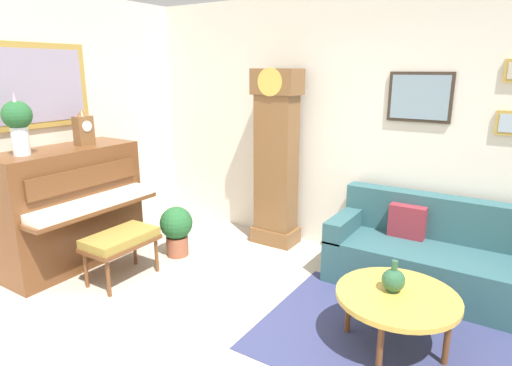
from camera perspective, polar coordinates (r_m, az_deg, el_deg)
ground_plane at (r=3.39m, az=-5.54°, el=-22.72°), size 6.40×6.00×0.10m
wall_back at (r=4.83m, az=12.04°, el=7.30°), size 5.30×0.13×2.80m
area_rug at (r=3.64m, az=18.50°, el=-19.49°), size 2.10×1.50×0.01m
piano at (r=4.88m, az=-23.46°, el=-2.91°), size 0.87×1.44×1.24m
piano_bench at (r=4.40m, az=-17.51°, el=-7.30°), size 0.42×0.70×0.48m
grandfather_clock at (r=4.94m, az=2.69°, el=2.62°), size 0.52×0.34×2.03m
couch at (r=4.41m, az=22.61°, el=-9.02°), size 1.90×0.80×0.84m
coffee_table at (r=3.38m, az=18.21°, el=-14.28°), size 0.88×0.88×0.44m
mantel_clock at (r=4.85m, az=-21.91°, el=6.72°), size 0.13×0.18×0.38m
flower_vase at (r=4.48m, az=-29.05°, el=7.19°), size 0.26×0.26×0.58m
green_jug at (r=3.36m, az=17.75°, el=-12.16°), size 0.17×0.17×0.24m
potted_plant at (r=4.83m, az=-10.50°, el=-5.86°), size 0.36×0.36×0.56m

